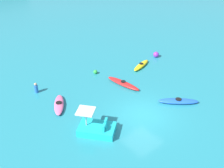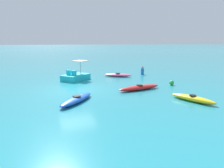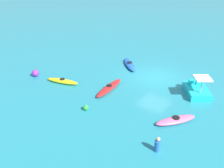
{
  "view_description": "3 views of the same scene",
  "coord_description": "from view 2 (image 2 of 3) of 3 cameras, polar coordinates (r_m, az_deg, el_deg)",
  "views": [
    {
      "loc": [
        -12.24,
        -10.78,
        12.12
      ],
      "look_at": [
        0.3,
        3.84,
        0.78
      ],
      "focal_mm": 44.47,
      "sensor_mm": 36.0,
      "label": 1
    },
    {
      "loc": [
        14.27,
        -2.9,
        3.29
      ],
      "look_at": [
        0.8,
        2.39,
        0.36
      ],
      "focal_mm": 32.96,
      "sensor_mm": 36.0,
      "label": 2
    },
    {
      "loc": [
        -8.79,
        17.33,
        9.14
      ],
      "look_at": [
        1.4,
        4.24,
        0.65
      ],
      "focal_mm": 40.45,
      "sensor_mm": 36.0,
      "label": 3
    }
  ],
  "objects": [
    {
      "name": "pedal_boat_cyan",
      "position": [
        18.6,
        -10.0,
        2.13
      ],
      "size": [
        2.66,
        2.81,
        1.68
      ],
      "color": "#19B7C6",
      "rests_on": "ground_plane"
    },
    {
      "name": "ground_plane",
      "position": [
        14.93,
        -9.72,
        -1.46
      ],
      "size": [
        600.0,
        600.0,
        0.0
      ],
      "primitive_type": "plane",
      "color": "teal"
    },
    {
      "name": "kayak_red",
      "position": [
        14.65,
        7.63,
        -0.99
      ],
      "size": [
        1.1,
        3.43,
        0.37
      ],
      "color": "red",
      "rests_on": "ground_plane"
    },
    {
      "name": "kayak_pink",
      "position": [
        20.17,
        1.62,
        2.52
      ],
      "size": [
        2.06,
        2.65,
        0.37
      ],
      "color": "pink",
      "rests_on": "ground_plane"
    },
    {
      "name": "person_near_shore",
      "position": [
        21.74,
        8.43,
        3.65
      ],
      "size": [
        0.45,
        0.45,
        0.88
      ],
      "color": "blue",
      "rests_on": "ground_plane"
    },
    {
      "name": "kayak_yellow",
      "position": [
        12.6,
        21.44,
        -3.75
      ],
      "size": [
        2.77,
        1.38,
        0.37
      ],
      "color": "yellow",
      "rests_on": "ground_plane"
    },
    {
      "name": "kayak_blue",
      "position": [
        11.76,
        -9.75,
        -4.17
      ],
      "size": [
        2.78,
        2.64,
        0.37
      ],
      "color": "blue",
      "rests_on": "ground_plane"
    },
    {
      "name": "buoy_green",
      "position": [
        16.83,
        16.22,
        0.34
      ],
      "size": [
        0.37,
        0.37,
        0.37
      ],
      "primitive_type": "sphere",
      "color": "green",
      "rests_on": "ground_plane"
    }
  ]
}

